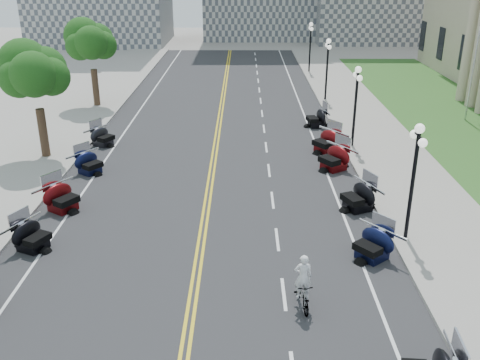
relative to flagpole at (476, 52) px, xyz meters
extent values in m
plane|color=gray|center=(-18.00, -22.00, -5.00)|extent=(160.00, 160.00, 0.00)
cube|color=#333335|center=(-18.00, -12.00, -5.00)|extent=(16.00, 90.00, 0.01)
cube|color=yellow|center=(-18.12, -12.00, -4.99)|extent=(0.12, 90.00, 0.00)
cube|color=yellow|center=(-17.88, -12.00, -4.99)|extent=(0.12, 90.00, 0.00)
cube|color=white|center=(-11.60, -12.00, -4.99)|extent=(0.12, 90.00, 0.00)
cube|color=white|center=(-24.40, -12.00, -4.99)|extent=(0.12, 90.00, 0.00)
cube|color=white|center=(-14.80, -22.00, -4.99)|extent=(0.12, 2.00, 0.00)
cube|color=white|center=(-14.80, -18.00, -4.99)|extent=(0.12, 2.00, 0.00)
cube|color=white|center=(-14.80, -14.00, -4.99)|extent=(0.12, 2.00, 0.00)
cube|color=white|center=(-14.80, -10.00, -4.99)|extent=(0.12, 2.00, 0.00)
cube|color=white|center=(-14.80, -6.00, -4.99)|extent=(0.12, 2.00, 0.00)
cube|color=white|center=(-14.80, -2.00, -4.99)|extent=(0.12, 2.00, 0.00)
cube|color=white|center=(-14.80, 2.00, -4.99)|extent=(0.12, 2.00, 0.00)
cube|color=white|center=(-14.80, 6.00, -4.99)|extent=(0.12, 2.00, 0.00)
cube|color=white|center=(-14.80, 10.00, -4.99)|extent=(0.12, 2.00, 0.00)
cube|color=white|center=(-14.80, 14.00, -4.99)|extent=(0.12, 2.00, 0.00)
cube|color=white|center=(-14.80, 18.00, -4.99)|extent=(0.12, 2.00, 0.00)
cube|color=white|center=(-14.80, 22.00, -4.99)|extent=(0.12, 2.00, 0.00)
cube|color=white|center=(-14.80, 26.00, -4.99)|extent=(0.12, 2.00, 0.00)
cube|color=white|center=(-14.80, 30.00, -4.99)|extent=(0.12, 2.00, 0.00)
cube|color=#9E9991|center=(-7.50, -12.00, -4.92)|extent=(5.00, 90.00, 0.15)
cube|color=#9E9991|center=(-28.50, -12.00, -4.92)|extent=(5.00, 90.00, 0.15)
cube|color=#356023|center=(-0.50, -4.00, -4.95)|extent=(9.00, 60.00, 0.10)
imported|color=#A51414|center=(-14.24, -22.71, -4.48)|extent=(0.72, 1.79, 1.04)
imported|color=white|center=(-14.24, -22.71, -3.13)|extent=(0.60, 0.40, 1.66)
camera|label=1|loc=(-16.25, -37.94, 5.97)|focal=40.00mm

